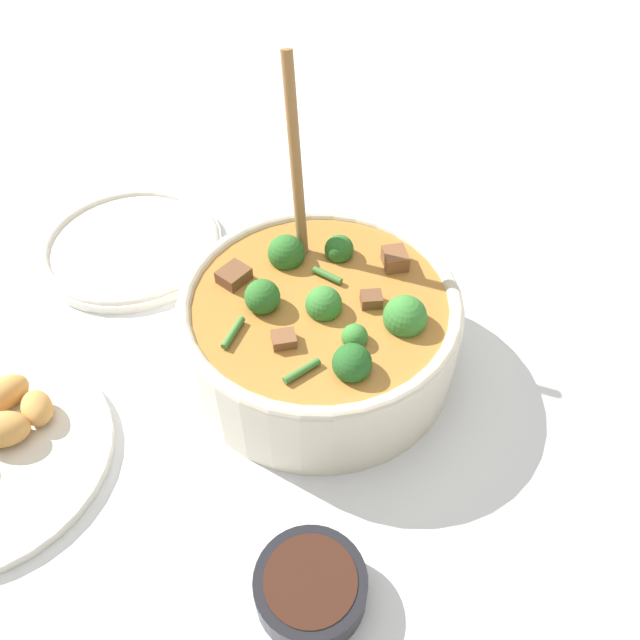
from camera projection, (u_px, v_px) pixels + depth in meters
ground_plane at (320, 359)px, 0.71m from camera, size 4.00×4.00×0.00m
stew_bowl at (320, 324)px, 0.66m from camera, size 0.29×0.29×0.30m
condiment_bowl at (311, 586)px, 0.52m from camera, size 0.09×0.09×0.03m
empty_plate at (131, 245)px, 0.83m from camera, size 0.24×0.24×0.02m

